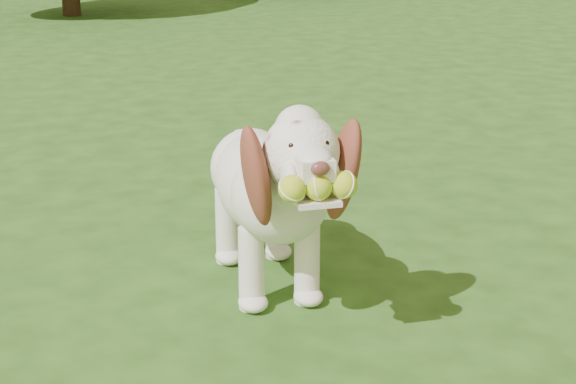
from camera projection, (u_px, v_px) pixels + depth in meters
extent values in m
plane|color=#214012|center=(279.00, 302.00, 3.43)|extent=(80.00, 80.00, 0.00)
ellipsoid|color=white|center=(264.00, 183.00, 3.50)|extent=(0.34, 0.66, 0.35)
ellipsoid|color=white|center=(281.00, 194.00, 3.26)|extent=(0.34, 0.34, 0.34)
ellipsoid|color=white|center=(250.00, 168.00, 3.71)|extent=(0.31, 0.31, 0.31)
cylinder|color=white|center=(290.00, 180.00, 3.11)|extent=(0.18, 0.27, 0.27)
sphere|color=white|center=(301.00, 152.00, 2.95)|extent=(0.24, 0.24, 0.24)
sphere|color=white|center=(299.00, 130.00, 2.95)|extent=(0.16, 0.16, 0.16)
cube|color=white|center=(313.00, 166.00, 2.83)|extent=(0.10, 0.14, 0.07)
ellipsoid|color=#592D28|center=(320.00, 169.00, 2.75)|extent=(0.06, 0.04, 0.04)
cube|color=white|center=(314.00, 198.00, 2.84)|extent=(0.13, 0.15, 0.02)
ellipsoid|color=brown|center=(256.00, 177.00, 2.95)|extent=(0.14, 0.23, 0.37)
ellipsoid|color=brown|center=(343.00, 170.00, 3.01)|extent=(0.14, 0.23, 0.37)
cylinder|color=white|center=(243.00, 149.00, 3.83)|extent=(0.06, 0.17, 0.13)
cylinder|color=white|center=(251.00, 268.00, 3.34)|extent=(0.09, 0.09, 0.30)
cylinder|color=white|center=(307.00, 263.00, 3.38)|extent=(0.09, 0.09, 0.30)
cylinder|color=white|center=(227.00, 225.00, 3.74)|extent=(0.09, 0.09, 0.30)
cylinder|color=white|center=(277.00, 221.00, 3.79)|extent=(0.09, 0.09, 0.30)
sphere|color=gold|center=(292.00, 189.00, 2.77)|extent=(0.08, 0.08, 0.08)
sphere|color=gold|center=(318.00, 187.00, 2.79)|extent=(0.08, 0.08, 0.08)
sphere|color=gold|center=(344.00, 185.00, 2.81)|extent=(0.08, 0.08, 0.08)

